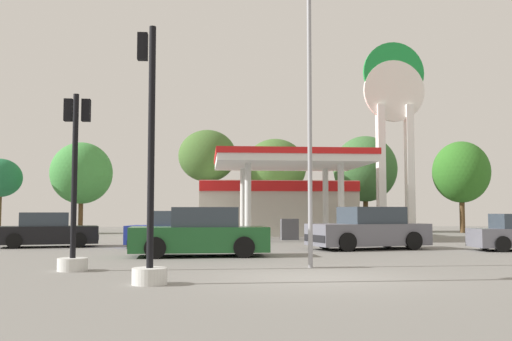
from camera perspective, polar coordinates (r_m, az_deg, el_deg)
ground_plane at (r=13.16m, az=5.82°, el=-10.43°), size 90.00×90.00×0.00m
gas_station at (r=36.26m, az=2.00°, el=-3.14°), size 9.53×13.29×4.51m
station_pole_sign at (r=33.30m, az=13.38°, el=5.21°), size 3.43×0.56×10.91m
car_0 at (r=25.97m, az=-19.73°, el=-5.62°), size 4.29×2.56×1.44m
car_1 at (r=19.47m, az=-5.51°, el=-6.20°), size 4.59×2.23×1.61m
car_2 at (r=23.41m, az=10.94°, el=-5.74°), size 4.95×3.01×1.65m
car_4 at (r=24.23m, az=-7.54°, el=-5.88°), size 4.42×2.43×1.50m
traffic_signal_0 at (r=12.10m, az=-10.38°, el=-3.52°), size 0.71×0.71×5.31m
traffic_signal_1 at (r=15.31m, az=-17.36°, el=-3.58°), size 0.74×0.74×4.44m
tree_1 at (r=42.23m, az=-16.69°, el=-0.25°), size 4.24×4.24×6.29m
tree_2 at (r=41.26m, az=-4.78°, el=1.40°), size 4.08×4.08×7.24m
tree_3 at (r=41.23m, az=1.89°, el=0.29°), size 4.38×4.38×6.62m
tree_4 at (r=43.29m, az=10.62°, el=0.15°), size 4.63×4.63×7.00m
tree_5 at (r=43.57m, az=19.42°, el=-0.16°), size 3.97×3.97×6.43m
corner_streetlamp at (r=15.63m, az=5.38°, el=6.86°), size 0.24×1.48×7.42m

